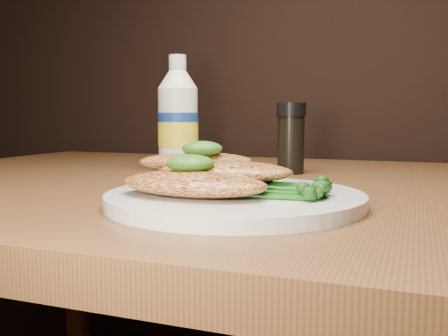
% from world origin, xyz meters
% --- Properties ---
extents(plate, '(0.27, 0.27, 0.01)m').
position_xyz_m(plate, '(0.07, 0.86, 0.76)').
color(plate, silver).
rests_on(plate, dining_table).
extents(chicken_front, '(0.16, 0.09, 0.02)m').
position_xyz_m(chicken_front, '(0.04, 0.82, 0.78)').
color(chicken_front, '#DD8A46').
rests_on(chicken_front, plate).
extents(chicken_mid, '(0.15, 0.08, 0.02)m').
position_xyz_m(chicken_mid, '(0.05, 0.87, 0.78)').
color(chicken_mid, '#DD8A46').
rests_on(chicken_mid, plate).
extents(chicken_back, '(0.15, 0.12, 0.02)m').
position_xyz_m(chicken_back, '(0.00, 0.90, 0.79)').
color(chicken_back, '#DD8A46').
rests_on(chicken_back, plate).
extents(pesto_front, '(0.06, 0.06, 0.02)m').
position_xyz_m(pesto_front, '(0.03, 0.84, 0.80)').
color(pesto_front, '#073509').
rests_on(pesto_front, chicken_front).
extents(pesto_back, '(0.06, 0.05, 0.02)m').
position_xyz_m(pesto_back, '(0.02, 0.89, 0.81)').
color(pesto_back, '#073509').
rests_on(pesto_back, chicken_back).
extents(broccolini_bundle, '(0.13, 0.10, 0.02)m').
position_xyz_m(broccolini_bundle, '(0.11, 0.86, 0.77)').
color(broccolini_bundle, '#185312').
rests_on(broccolini_bundle, plate).
extents(mayo_bottle, '(0.09, 0.09, 0.19)m').
position_xyz_m(mayo_bottle, '(-0.13, 1.14, 0.85)').
color(mayo_bottle, white).
rests_on(mayo_bottle, dining_table).
extents(pepper_grinder, '(0.05, 0.05, 0.11)m').
position_xyz_m(pepper_grinder, '(0.05, 1.17, 0.81)').
color(pepper_grinder, black).
rests_on(pepper_grinder, dining_table).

